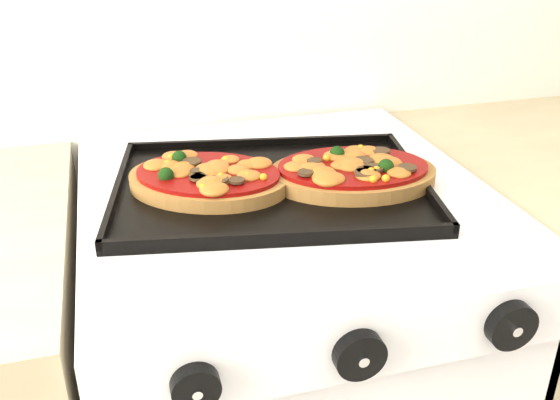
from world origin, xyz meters
name	(u,v)px	position (x,y,z in m)	size (l,w,h in m)	color
control_panel	(361,342)	(0.01, 1.39, 0.85)	(0.60, 0.02, 0.09)	white
knob_left	(196,387)	(-0.17, 1.37, 0.85)	(0.05, 0.05, 0.02)	black
knob_center	(360,355)	(0.00, 1.37, 0.85)	(0.06, 0.06, 0.02)	black
knob_right	(511,325)	(0.19, 1.37, 0.85)	(0.06, 0.06, 0.02)	black
baking_tray	(271,184)	(-0.01, 1.68, 0.92)	(0.45, 0.33, 0.02)	black
pizza_left	(208,177)	(-0.10, 1.70, 0.94)	(0.23, 0.17, 0.03)	olive
pizza_right	(353,171)	(0.11, 1.66, 0.94)	(0.24, 0.17, 0.04)	olive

